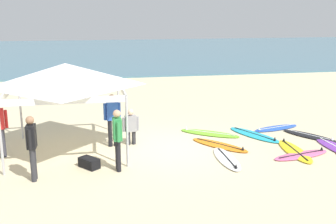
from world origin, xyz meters
TOP-DOWN VIEW (x-y plane):
  - ground_plane at (0.00, 0.00)m, footprint 80.00×80.00m
  - sea at (0.00, 32.35)m, footprint 80.00×36.00m
  - canopy_tent at (-3.08, 0.36)m, footprint 3.42×3.42m
  - surfboard_orange at (1.66, -0.07)m, footprint 1.75×2.03m
  - surfboard_lime at (1.71, 1.27)m, footprint 2.12×1.75m
  - surfboard_pink at (3.80, -1.42)m, footprint 2.05×1.00m
  - surfboard_cyan at (3.20, 0.80)m, footprint 1.49×2.30m
  - surfboard_black at (5.05, 0.31)m, footprint 1.52×1.98m
  - surfboard_white at (1.47, -1.32)m, footprint 0.58×2.02m
  - surfboard_blue at (4.33, 1.44)m, footprint 2.01×1.03m
  - surfboard_yellow at (3.77, -1.05)m, footprint 0.76×2.22m
  - person_black at (-3.89, -1.78)m, footprint 0.22×0.55m
  - person_green at (-1.71, -1.51)m, footprint 0.24×0.55m
  - person_blue at (-1.73, 0.59)m, footprint 0.55×0.26m
  - person_grey at (-1.14, 0.66)m, footprint 0.55×0.26m
  - gear_bag_near_tent at (-2.50, -1.17)m, footprint 0.63×0.67m

SIDE VIEW (x-z plane):
  - ground_plane at x=0.00m, z-range 0.00..0.00m
  - surfboard_cyan at x=3.20m, z-range -0.06..0.13m
  - surfboard_lime at x=1.71m, z-range -0.06..0.13m
  - surfboard_yellow at x=3.77m, z-range -0.06..0.13m
  - surfboard_orange at x=1.66m, z-range -0.06..0.13m
  - surfboard_white at x=1.47m, z-range -0.06..0.13m
  - surfboard_black at x=5.05m, z-range -0.06..0.13m
  - surfboard_pink at x=3.80m, z-range -0.06..0.13m
  - surfboard_blue at x=4.33m, z-range -0.06..0.13m
  - sea at x=0.00m, z-range 0.00..0.10m
  - gear_bag_near_tent at x=-2.50m, z-range 0.00..0.28m
  - person_grey at x=-1.14m, z-range 0.06..1.26m
  - person_black at x=-3.89m, z-range 0.13..1.84m
  - person_green at x=-1.71m, z-range 0.13..1.84m
  - person_blue at x=-1.73m, z-range 0.13..1.84m
  - canopy_tent at x=-3.08m, z-range 1.01..3.76m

